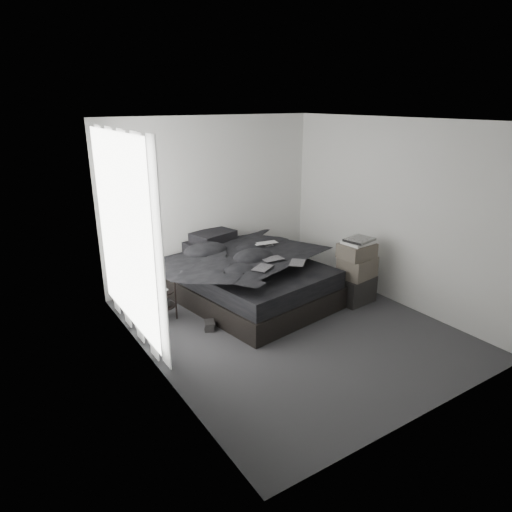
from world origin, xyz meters
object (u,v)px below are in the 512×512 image
side_stand (162,298)px  box_lower (354,289)px  bed (248,290)px  laptop (267,239)px

side_stand → box_lower: bearing=-20.9°
bed → side_stand: size_ratio=3.74×
side_stand → bed: bearing=-4.2°
bed → laptop: laptop is taller
laptop → box_lower: bearing=-40.1°
box_lower → bed: bearing=145.2°
bed → laptop: (0.41, 0.12, 0.68)m
side_stand → box_lower: 2.76m
bed → box_lower: (1.28, -0.89, 0.04)m
side_stand → box_lower: side_stand is taller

